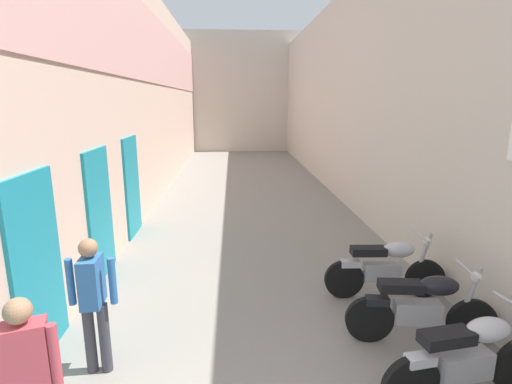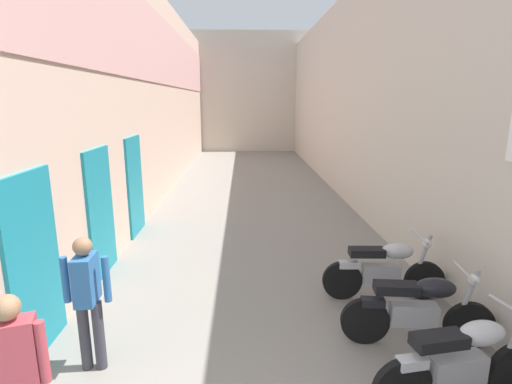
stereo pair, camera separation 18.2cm
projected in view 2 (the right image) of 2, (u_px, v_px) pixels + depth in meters
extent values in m
plane|color=gray|center=(255.00, 213.00, 10.69)|extent=(38.62, 38.62, 0.00)
cube|color=beige|center=(154.00, 96.00, 11.84)|extent=(0.40, 22.62, 6.18)
cube|color=teal|center=(34.00, 265.00, 4.60)|extent=(0.06, 1.10, 2.20)
cube|color=teal|center=(101.00, 213.00, 6.74)|extent=(0.06, 1.10, 2.20)
cube|color=teal|center=(135.00, 186.00, 8.88)|extent=(0.06, 1.10, 2.20)
cube|color=#DBA39E|center=(159.00, 49.00, 11.54)|extent=(0.04, 22.62, 1.98)
cube|color=beige|center=(350.00, 98.00, 12.03)|extent=(0.40, 22.62, 6.11)
cube|color=beige|center=(248.00, 93.00, 23.84)|extent=(8.54, 2.00, 6.84)
cube|color=#9E9EA3|center=(457.00, 369.00, 3.85)|extent=(0.58, 0.29, 0.28)
ellipsoid|color=#B7B7BC|center=(482.00, 333.00, 3.81)|extent=(0.52, 0.33, 0.24)
cube|color=black|center=(439.00, 340.00, 3.73)|extent=(0.55, 0.30, 0.12)
cylinder|color=#9E9EA3|center=(512.00, 309.00, 3.82)|extent=(0.13, 0.58, 0.04)
cube|color=#B7B7BC|center=(412.00, 362.00, 3.73)|extent=(0.30, 0.18, 0.10)
cylinder|color=black|center=(469.00, 325.00, 4.81)|extent=(0.61, 0.15, 0.60)
cylinder|color=black|center=(365.00, 321.00, 4.90)|extent=(0.61, 0.15, 0.60)
cube|color=#9E9EA3|center=(413.00, 314.00, 4.83)|extent=(0.58, 0.26, 0.28)
ellipsoid|color=black|center=(435.00, 288.00, 4.73)|extent=(0.51, 0.31, 0.24)
cube|color=black|center=(396.00, 288.00, 4.77)|extent=(0.54, 0.28, 0.12)
cylinder|color=#9E9EA3|center=(467.00, 299.00, 4.73)|extent=(0.25, 0.09, 0.77)
cylinder|color=#9E9EA3|center=(464.00, 272.00, 4.66)|extent=(0.10, 0.58, 0.04)
sphere|color=silver|center=(473.00, 280.00, 4.67)|extent=(0.14, 0.14, 0.14)
cube|color=black|center=(373.00, 302.00, 4.84)|extent=(0.29, 0.17, 0.10)
cylinder|color=black|center=(424.00, 281.00, 6.00)|extent=(0.60, 0.10, 0.60)
cylinder|color=black|center=(342.00, 280.00, 6.01)|extent=(0.60, 0.10, 0.60)
cube|color=#9E9EA3|center=(380.00, 273.00, 5.98)|extent=(0.57, 0.22, 0.28)
ellipsoid|color=#B7B7BC|center=(398.00, 251.00, 5.89)|extent=(0.49, 0.28, 0.24)
cube|color=black|center=(367.00, 252.00, 5.90)|extent=(0.53, 0.24, 0.12)
cylinder|color=#9E9EA3|center=(422.00, 259.00, 5.92)|extent=(0.25, 0.07, 0.77)
cylinder|color=#9E9EA3|center=(419.00, 237.00, 5.84)|extent=(0.06, 0.58, 0.04)
sphere|color=silver|center=(427.00, 243.00, 5.86)|extent=(0.14, 0.14, 0.14)
cube|color=#B7B7BC|center=(348.00, 264.00, 5.95)|extent=(0.29, 0.15, 0.10)
cube|color=#B23D47|center=(13.00, 353.00, 3.02)|extent=(0.39, 0.30, 0.54)
sphere|color=#997051|center=(6.00, 308.00, 2.93)|extent=(0.20, 0.20, 0.20)
cylinder|color=#B23D47|center=(43.00, 352.00, 3.03)|extent=(0.08, 0.08, 0.52)
cylinder|color=#383842|center=(85.00, 336.00, 4.41)|extent=(0.12, 0.12, 0.82)
cylinder|color=#383842|center=(99.00, 335.00, 4.41)|extent=(0.12, 0.12, 0.82)
cube|color=#2D66A5|center=(86.00, 279.00, 4.26)|extent=(0.22, 0.35, 0.54)
sphere|color=#997051|center=(82.00, 246.00, 4.17)|extent=(0.20, 0.20, 0.20)
cylinder|color=#2D66A5|center=(65.00, 280.00, 4.25)|extent=(0.08, 0.08, 0.52)
cylinder|color=#2D66A5|center=(107.00, 279.00, 4.26)|extent=(0.08, 0.08, 0.52)
cone|color=#232328|center=(6.00, 375.00, 3.38)|extent=(0.20, 0.31, 0.58)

